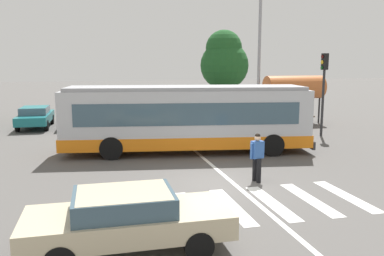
{
  "coord_description": "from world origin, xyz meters",
  "views": [
    {
      "loc": [
        -4.22,
        -12.69,
        4.12
      ],
      "look_at": [
        -0.01,
        4.05,
        1.3
      ],
      "focal_mm": 37.54,
      "sensor_mm": 36.0,
      "label": 1
    }
  ],
  "objects": [
    {
      "name": "parked_car_champagne",
      "position": [
        5.84,
        13.87,
        0.77
      ],
      "size": [
        1.88,
        4.5,
        1.35
      ],
      "color": "black",
      "rests_on": "ground_plane"
    },
    {
      "name": "crosswalk_painted_stripes",
      "position": [
        0.24,
        -2.19,
        0.0
      ],
      "size": [
        6.75,
        3.1,
        0.01
      ],
      "color": "silver",
      "rests_on": "ground_plane"
    },
    {
      "name": "pedestrian_crossing_street",
      "position": [
        1.28,
        -0.09,
        0.97
      ],
      "size": [
        0.57,
        0.41,
        1.72
      ],
      "color": "black",
      "rests_on": "ground_plane"
    },
    {
      "name": "background_tree_right",
      "position": [
        7.18,
        21.09,
        4.31
      ],
      "size": [
        4.22,
        4.22,
        6.94
      ],
      "color": "brown",
      "rests_on": "ground_plane"
    },
    {
      "name": "twin_arm_street_lamp",
      "position": [
        6.55,
        12.1,
        5.45
      ],
      "size": [
        4.43,
        0.32,
        8.84
      ],
      "color": "#939399",
      "rests_on": "ground_plane"
    },
    {
      "name": "foreground_sedan",
      "position": [
        -3.56,
        -4.21,
        0.77
      ],
      "size": [
        4.52,
        1.91,
        1.35
      ],
      "color": "black",
      "rests_on": "ground_plane"
    },
    {
      "name": "parked_car_silver",
      "position": [
        -5.2,
        14.2,
        0.77
      ],
      "size": [
        2.02,
        4.57,
        1.35
      ],
      "color": "black",
      "rests_on": "ground_plane"
    },
    {
      "name": "parked_car_black",
      "position": [
        0.39,
        14.16,
        0.77
      ],
      "size": [
        1.88,
        4.5,
        1.35
      ],
      "color": "black",
      "rests_on": "ground_plane"
    },
    {
      "name": "bus_stop_shelter",
      "position": [
        9.05,
        11.9,
        2.42
      ],
      "size": [
        4.05,
        1.54,
        3.25
      ],
      "color": "#28282B",
      "rests_on": "ground_plane"
    },
    {
      "name": "parked_car_charcoal",
      "position": [
        3.05,
        14.19,
        0.77
      ],
      "size": [
        2.21,
        4.64,
        1.35
      ],
      "color": "black",
      "rests_on": "ground_plane"
    },
    {
      "name": "parked_car_teal",
      "position": [
        -7.74,
        14.33,
        0.77
      ],
      "size": [
        1.97,
        4.55,
        1.35
      ],
      "color": "black",
      "rests_on": "ground_plane"
    },
    {
      "name": "city_transit_bus",
      "position": [
        -0.01,
        5.09,
        1.59
      ],
      "size": [
        11.54,
        4.24,
        3.06
      ],
      "color": "black",
      "rests_on": "ground_plane"
    },
    {
      "name": "parked_car_blue",
      "position": [
        -2.35,
        14.62,
        0.77
      ],
      "size": [
        2.07,
        4.6,
        1.35
      ],
      "color": "black",
      "rests_on": "ground_plane"
    },
    {
      "name": "ground_plane",
      "position": [
        0.0,
        0.0,
        0.0
      ],
      "size": [
        160.0,
        160.0,
        0.0
      ],
      "primitive_type": "plane",
      "color": "#514F4C"
    },
    {
      "name": "lane_center_line",
      "position": [
        0.43,
        2.0,
        0.0
      ],
      "size": [
        0.16,
        24.0,
        0.01
      ],
      "primitive_type": "cube",
      "color": "silver",
      "rests_on": "ground_plane"
    },
    {
      "name": "traffic_light_far_corner",
      "position": [
        8.36,
        7.26,
        3.11
      ],
      "size": [
        0.33,
        0.32,
        4.62
      ],
      "color": "#28282B",
      "rests_on": "ground_plane"
    }
  ]
}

